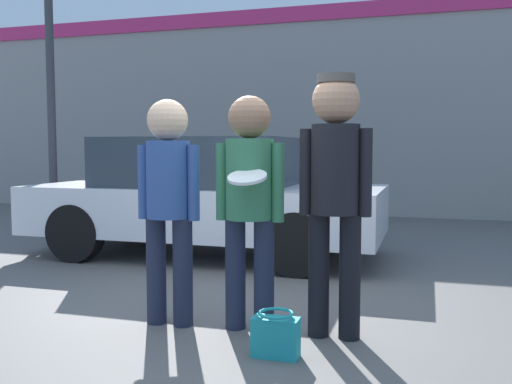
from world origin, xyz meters
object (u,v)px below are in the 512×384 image
(person_right, at_px, (335,179))
(handbag, at_px, (276,335))
(person_middle_with_frisbee, at_px, (250,191))
(parked_car_near, at_px, (204,196))
(person_left, at_px, (168,192))

(person_right, height_order, handbag, person_right)
(person_middle_with_frisbee, bearing_deg, parked_car_near, 118.46)
(person_left, relative_size, person_right, 0.92)
(person_middle_with_frisbee, height_order, person_right, person_right)
(parked_car_near, relative_size, handbag, 14.30)
(person_left, bearing_deg, parked_car_near, 106.62)
(person_middle_with_frisbee, relative_size, parked_car_near, 0.40)
(person_middle_with_frisbee, bearing_deg, handbag, -55.65)
(person_left, bearing_deg, person_right, 2.96)
(person_left, bearing_deg, person_middle_with_frisbee, 4.52)
(person_left, height_order, person_right, person_right)
(parked_car_near, bearing_deg, person_left, -73.38)
(handbag, bearing_deg, person_right, 59.28)
(person_left, xyz_separation_m, parked_car_near, (-0.79, 2.66, -0.27))
(person_middle_with_frisbee, height_order, handbag, person_middle_with_frisbee)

